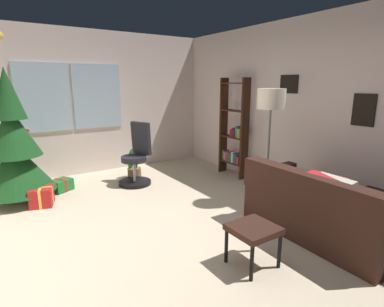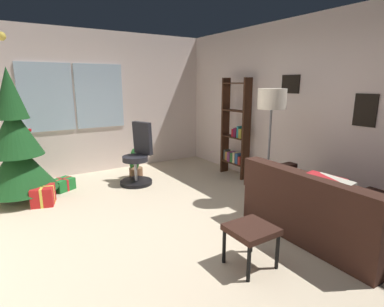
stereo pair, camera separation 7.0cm
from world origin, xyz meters
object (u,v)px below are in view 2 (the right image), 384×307
footstool (251,232)px  potted_plant (135,166)px  holiday_tree (16,148)px  bookshelf (235,135)px  gift_box_green (63,184)px  couch (336,213)px  office_chair (138,160)px  floor_lamp (272,106)px  gift_box_red (43,196)px

footstool → potted_plant: potted_plant is taller
holiday_tree → bookshelf: bearing=-12.4°
holiday_tree → gift_box_green: holiday_tree is taller
couch → office_chair: 3.24m
gift_box_green → floor_lamp: size_ratio=0.24×
couch → floor_lamp: bearing=85.0°
bookshelf → footstool: bearing=-127.4°
couch → gift_box_green: bearing=125.1°
footstool → gift_box_red: footstool is taller
couch → holiday_tree: size_ratio=0.72×
footstool → holiday_tree: (-1.74, 3.15, 0.46)m
bookshelf → floor_lamp: size_ratio=1.10×
gift_box_red → bookshelf: (3.31, -0.40, 0.66)m
office_chair → gift_box_green: bearing=164.2°
floor_lamp → couch: bearing=-95.0°
footstool → potted_plant: bearing=87.6°
couch → holiday_tree: bearing=132.4°
holiday_tree → floor_lamp: 3.76m
gift_box_green → bookshelf: (2.95, -0.89, 0.70)m
bookshelf → office_chair: bearing=162.5°
bookshelf → floor_lamp: bookshelf is taller
holiday_tree → potted_plant: (1.88, 0.10, -0.59)m
couch → gift_box_red: size_ratio=4.42×
office_chair → bookshelf: (1.75, -0.55, 0.37)m
couch → gift_box_red: 3.96m
potted_plant → bookshelf: bearing=-27.6°
office_chair → couch: bearing=-69.0°
holiday_tree → couch: bearing=-47.6°
holiday_tree → office_chair: size_ratio=2.24×
floor_lamp → office_chair: bearing=124.4°
potted_plant → floor_lamp: bearing=-61.3°
couch → holiday_tree: holiday_tree is taller
couch → holiday_tree: (-2.97, 3.25, 0.52)m
bookshelf → couch: bearing=-103.3°
holiday_tree → office_chair: (1.80, -0.23, -0.39)m
gift_box_red → office_chair: size_ratio=0.36×
gift_box_red → gift_box_green: bearing=54.4°
gift_box_green → office_chair: size_ratio=0.37×
holiday_tree → footstool: bearing=-61.0°
couch → holiday_tree: 4.43m
floor_lamp → footstool: bearing=-141.2°
gift_box_red → office_chair: (1.56, 0.15, 0.28)m
footstool → gift_box_green: size_ratio=1.07×
holiday_tree → bookshelf: (3.55, -0.78, -0.02)m
office_chair → holiday_tree: bearing=172.8°
potted_plant → gift_box_red: bearing=-163.7°
holiday_tree → gift_box_green: size_ratio=6.07×
footstool → holiday_tree: bearing=119.0°
footstool → floor_lamp: 2.02m
holiday_tree → gift_box_green: (0.60, 0.11, -0.71)m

